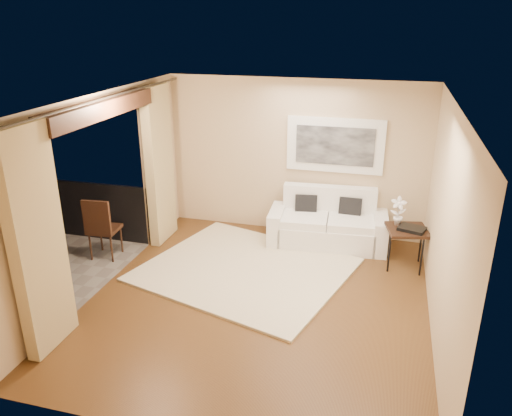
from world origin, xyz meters
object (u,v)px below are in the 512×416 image
(orchid, at_px, (398,211))
(balcony_chair_far, at_px, (101,225))
(bistro_table, at_px, (14,241))
(balcony_chair_near, at_px, (36,262))
(sofa, at_px, (328,225))
(ice_bucket, at_px, (8,225))
(side_table, at_px, (407,232))

(orchid, relative_size, balcony_chair_far, 0.44)
(bistro_table, xyz_separation_m, balcony_chair_near, (0.56, -0.28, -0.11))
(sofa, relative_size, bistro_table, 2.55)
(bistro_table, relative_size, balcony_chair_far, 0.77)
(bistro_table, distance_m, balcony_chair_far, 1.26)
(sofa, relative_size, ice_bucket, 10.04)
(bistro_table, xyz_separation_m, ice_bucket, (-0.17, 0.13, 0.18))
(sofa, xyz_separation_m, ice_bucket, (-4.27, -2.42, 0.53))
(sofa, distance_m, bistro_table, 4.85)
(bistro_table, height_order, balcony_chair_far, balcony_chair_far)
(balcony_chair_near, bearing_deg, sofa, 57.47)
(ice_bucket, bearing_deg, side_table, 18.65)
(balcony_chair_near, bearing_deg, balcony_chair_far, 100.99)
(orchid, relative_size, balcony_chair_near, 0.46)
(balcony_chair_near, bearing_deg, ice_bucket, 169.43)
(balcony_chair_far, bearing_deg, sofa, -159.96)
(sofa, height_order, ice_bucket, ice_bucket)
(balcony_chair_far, bearing_deg, orchid, -170.71)
(balcony_chair_far, relative_size, ice_bucket, 5.13)
(sofa, distance_m, balcony_chair_near, 4.54)
(orchid, distance_m, balcony_chair_far, 4.61)
(ice_bucket, bearing_deg, sofa, 29.53)
(side_table, bearing_deg, ice_bucket, -161.35)
(sofa, relative_size, side_table, 2.88)
(sofa, bearing_deg, side_table, -27.74)
(sofa, height_order, balcony_chair_far, balcony_chair_far)
(ice_bucket, bearing_deg, bistro_table, -37.80)
(side_table, distance_m, balcony_chair_near, 5.32)
(balcony_chair_far, bearing_deg, ice_bucket, 39.91)
(sofa, bearing_deg, balcony_chair_far, -159.68)
(side_table, distance_m, orchid, 0.34)
(sofa, distance_m, ice_bucket, 4.94)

